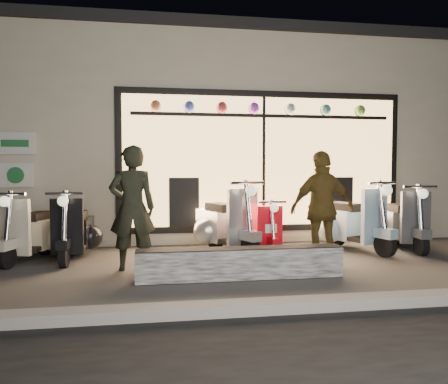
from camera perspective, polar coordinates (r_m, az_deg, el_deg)
The scene contains 12 objects.
ground at distance 6.36m, azimuth 2.40°, elevation -9.76°, with size 40.00×40.00×0.00m, color #383533.
kerb at distance 4.47m, azimuth 7.72°, elevation -14.53°, with size 40.00×0.25×0.12m, color slate.
shop_building at distance 11.15m, azimuth -2.73°, elevation 6.58°, with size 10.20×6.23×4.20m.
graffiti_barrier at distance 5.66m, azimuth 2.16°, elevation -9.28°, with size 2.65×0.28×0.40m, color black.
scooter_silver at distance 7.45m, azimuth -0.10°, elevation -4.22°, with size 0.90×1.62×1.17m.
scooter_red at distance 7.35m, azimuth 4.85°, elevation -5.24°, with size 0.44×1.23×0.88m.
scooter_black at distance 7.36m, azimuth -18.87°, elevation -4.89°, with size 0.48×1.44×1.03m.
scooter_cream at distance 7.49m, azimuth -23.30°, elevation -4.85°, with size 0.75×1.44×1.03m.
scooter_blue at distance 8.00m, azimuth 15.82°, elevation -3.87°, with size 0.87×1.60×1.15m.
scooter_grey at distance 8.49m, azimuth 22.01°, elevation -3.76°, with size 0.60×1.53×1.09m.
man at distance 6.18m, azimuth -11.90°, elevation -2.06°, with size 0.63×0.41×1.73m, color black.
woman at distance 6.45m, azimuth 12.74°, elevation -2.14°, with size 0.98×0.41×1.67m, color brown.
Camera 1 is at (-1.25, -6.08, 1.40)m, focal length 35.00 mm.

